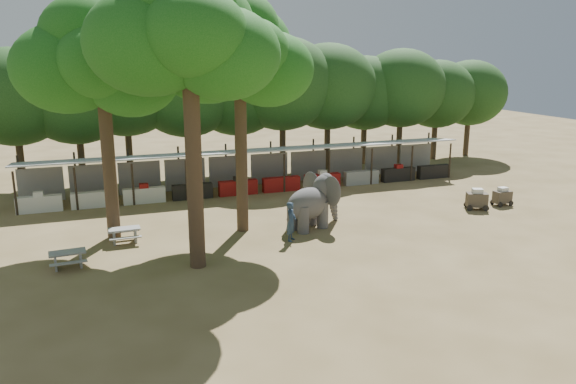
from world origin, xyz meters
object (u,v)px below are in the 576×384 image
object	(u,v)px
elephant	(314,201)
cart_back	(502,196)
yard_tree_center	(184,33)
handler	(291,221)
yard_tree_back	(235,51)
yard_tree_left	(97,59)
picnic_table_far	(125,233)
cart_front	(477,199)
picnic_table_near	(68,257)

from	to	relation	value
elephant	cart_back	distance (m)	11.72
yard_tree_center	handler	world-z (taller)	yard_tree_center
yard_tree_center	elephant	xyz separation A→B (m)	(6.61, 3.14, -7.89)
elephant	yard_tree_back	bearing A→B (deg)	143.69
elephant	yard_tree_left	bearing A→B (deg)	146.14
yard_tree_center	handler	size ratio (longest dim) A/B	6.55
picnic_table_far	yard_tree_center	bearing A→B (deg)	-58.16
handler	cart_back	world-z (taller)	handler
yard_tree_center	yard_tree_back	distance (m)	5.04
yard_tree_back	handler	bearing A→B (deg)	-53.13
yard_tree_center	cart_back	size ratio (longest dim) A/B	10.91
picnic_table_far	cart_front	xyz separation A→B (m)	(18.82, -0.78, 0.12)
elephant	cart_front	distance (m)	9.79
handler	picnic_table_far	distance (m)	7.65
picnic_table_far	picnic_table_near	bearing A→B (deg)	-135.34
cart_back	yard_tree_left	bearing A→B (deg)	172.89
yard_tree_left	cart_back	world-z (taller)	yard_tree_left
picnic_table_near	cart_back	bearing A→B (deg)	0.85
picnic_table_far	handler	bearing A→B (deg)	-18.16
yard_tree_left	handler	xyz separation A→B (m)	(7.84, -3.45, -7.28)
elephant	cart_back	xyz separation A→B (m)	(11.69, 0.13, -0.80)
yard_tree_back	handler	size ratio (longest dim) A/B	6.18
elephant	handler	size ratio (longest dim) A/B	1.92
yard_tree_back	picnic_table_near	size ratio (longest dim) A/B	7.60
handler	cart_back	size ratio (longest dim) A/B	1.67
yard_tree_left	yard_tree_back	world-z (taller)	yard_tree_back
yard_tree_back	handler	xyz separation A→B (m)	(1.84, -2.45, -7.62)
handler	picnic_table_far	bearing A→B (deg)	109.84
cart_front	elephant	bearing A→B (deg)	-156.90
yard_tree_left	yard_tree_center	size ratio (longest dim) A/B	0.92
picnic_table_near	yard_tree_center	bearing A→B (deg)	-19.88
yard_tree_center	yard_tree_back	size ratio (longest dim) A/B	1.06
yard_tree_center	cart_back	distance (m)	20.52
elephant	picnic_table_near	bearing A→B (deg)	165.74
picnic_table_near	cart_front	distance (m)	21.27
picnic_table_near	cart_front	bearing A→B (deg)	0.67
elephant	picnic_table_near	distance (m)	11.62
cart_back	cart_front	bearing A→B (deg)	-175.92
yard_tree_back	cart_front	xyz separation A→B (m)	(13.37, -0.96, -7.96)
picnic_table_far	cart_front	bearing A→B (deg)	-3.22
yard_tree_back	cart_back	xyz separation A→B (m)	(15.30, -0.73, -8.02)
yard_tree_back	picnic_table_near	distance (m)	11.56
yard_tree_center	cart_front	world-z (taller)	yard_tree_center
yard_tree_back	picnic_table_near	xyz separation A→B (m)	(-7.84, -2.60, -8.08)
yard_tree_center	picnic_table_near	distance (m)	10.09
yard_tree_center	cart_front	bearing A→B (deg)	10.54
yard_tree_back	elephant	distance (m)	8.12
yard_tree_left	yard_tree_back	size ratio (longest dim) A/B	0.97
handler	picnic_table_near	size ratio (longest dim) A/B	1.23
yard_tree_center	picnic_table_far	world-z (taller)	yard_tree_center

